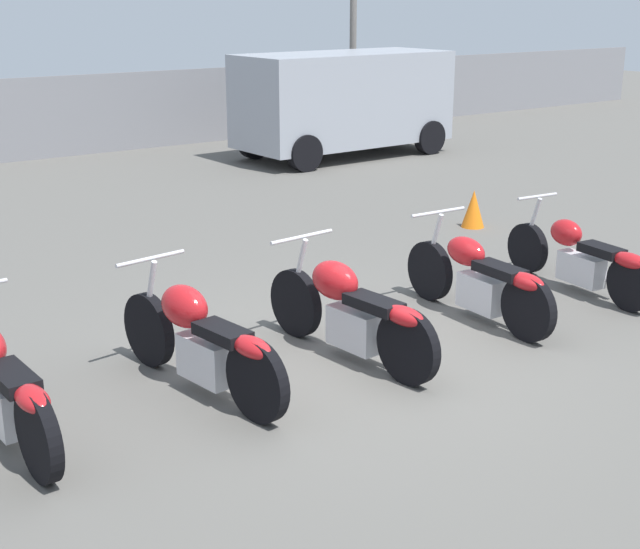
# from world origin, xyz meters

# --- Properties ---
(ground_plane) EXTENTS (60.00, 60.00, 0.00)m
(ground_plane) POSITION_xyz_m (0.00, 0.00, 0.00)
(ground_plane) COLOR #5B5954
(motorcycle_slot_0) EXTENTS (0.72, 2.20, 1.03)m
(motorcycle_slot_0) POSITION_xyz_m (-3.12, 0.36, 0.43)
(motorcycle_slot_0) COLOR black
(motorcycle_slot_0) RESTS_ON ground_plane
(motorcycle_slot_1) EXTENTS (0.68, 2.19, 1.04)m
(motorcycle_slot_1) POSITION_xyz_m (-1.51, 0.28, 0.46)
(motorcycle_slot_1) COLOR black
(motorcycle_slot_1) RESTS_ON ground_plane
(motorcycle_slot_2) EXTENTS (0.73, 2.17, 1.04)m
(motorcycle_slot_2) POSITION_xyz_m (-0.07, 0.13, 0.46)
(motorcycle_slot_2) COLOR black
(motorcycle_slot_2) RESTS_ON ground_plane
(motorcycle_slot_3) EXTENTS (0.71, 2.12, 1.02)m
(motorcycle_slot_3) POSITION_xyz_m (1.62, 0.18, 0.43)
(motorcycle_slot_3) COLOR black
(motorcycle_slot_3) RESTS_ON ground_plane
(motorcycle_slot_4) EXTENTS (0.59, 2.18, 0.97)m
(motorcycle_slot_4) POSITION_xyz_m (3.20, 0.18, 0.40)
(motorcycle_slot_4) COLOR black
(motorcycle_slot_4) RESTS_ON ground_plane
(parked_van) EXTENTS (4.49, 2.07, 2.09)m
(parked_van) POSITION_xyz_m (6.36, 8.80, 1.16)
(parked_van) COLOR #999EA8
(parked_van) RESTS_ON ground_plane
(traffic_cone_far) EXTENTS (0.33, 0.33, 0.54)m
(traffic_cone_far) POSITION_xyz_m (4.33, 2.98, 0.27)
(traffic_cone_far) COLOR orange
(traffic_cone_far) RESTS_ON ground_plane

